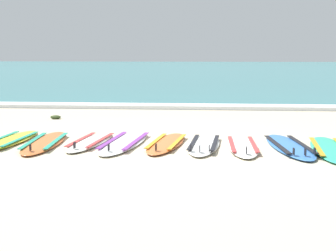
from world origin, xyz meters
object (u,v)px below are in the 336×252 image
at_px(surfboard_1, 45,142).
at_px(surfboard_5, 204,144).
at_px(surfboard_6, 242,146).
at_px(surfboard_8, 330,149).
at_px(surfboard_0, 10,140).
at_px(surfboard_7, 289,146).
at_px(surfboard_4, 167,143).
at_px(surfboard_3, 124,142).
at_px(surfboard_2, 91,141).

relative_size(surfboard_1, surfboard_5, 1.09).
bearing_deg(surfboard_6, surfboard_8, -4.70).
bearing_deg(surfboard_0, surfboard_7, -1.61).
xyz_separation_m(surfboard_4, surfboard_8, (2.87, -0.30, -0.00)).
relative_size(surfboard_0, surfboard_3, 0.89).
distance_m(surfboard_2, surfboard_7, 3.65).
xyz_separation_m(surfboard_6, surfboard_8, (1.50, -0.12, -0.00)).
xyz_separation_m(surfboard_2, surfboard_4, (1.43, -0.04, -0.00)).
bearing_deg(surfboard_0, surfboard_8, -3.16).
bearing_deg(surfboard_2, surfboard_1, -169.23).
relative_size(surfboard_3, surfboard_6, 1.23).
distance_m(surfboard_1, surfboard_7, 4.47).
xyz_separation_m(surfboard_6, surfboard_7, (0.83, 0.05, 0.00)).
xyz_separation_m(surfboard_1, surfboard_5, (2.95, 0.04, 0.00)).
xyz_separation_m(surfboard_3, surfboard_4, (0.79, -0.03, 0.00)).
distance_m(surfboard_3, surfboard_7, 3.00).
height_order(surfboard_4, surfboard_8, same).
bearing_deg(surfboard_2, surfboard_5, -3.08).
relative_size(surfboard_2, surfboard_7, 0.87).
height_order(surfboard_1, surfboard_3, same).
distance_m(surfboard_0, surfboard_1, 0.74).
relative_size(surfboard_0, surfboard_7, 0.93).
bearing_deg(surfboard_6, surfboard_4, 172.89).
bearing_deg(surfboard_6, surfboard_1, 179.08).
height_order(surfboard_2, surfboard_7, same).
distance_m(surfboard_1, surfboard_2, 0.84).
distance_m(surfboard_4, surfboard_7, 2.21).
xyz_separation_m(surfboard_1, surfboard_3, (1.47, 0.15, -0.00)).
distance_m(surfboard_2, surfboard_6, 2.82).
height_order(surfboard_2, surfboard_4, same).
xyz_separation_m(surfboard_3, surfboard_7, (3.00, -0.15, 0.00)).
relative_size(surfboard_7, surfboard_8, 1.02).
relative_size(surfboard_4, surfboard_7, 0.90).
xyz_separation_m(surfboard_2, surfboard_7, (3.64, -0.16, 0.00)).
relative_size(surfboard_6, surfboard_8, 0.87).
relative_size(surfboard_0, surfboard_5, 1.04).
distance_m(surfboard_7, surfboard_8, 0.69).
bearing_deg(surfboard_0, surfboard_4, -0.54).
relative_size(surfboard_2, surfboard_3, 0.84).
height_order(surfboard_6, surfboard_7, same).
relative_size(surfboard_6, surfboard_7, 0.85).
xyz_separation_m(surfboard_0, surfboard_7, (5.20, -0.15, -0.00)).
bearing_deg(surfboard_6, surfboard_0, 177.37).
height_order(surfboard_2, surfboard_5, same).
relative_size(surfboard_0, surfboard_2, 1.06).
relative_size(surfboard_5, surfboard_7, 0.89).
bearing_deg(surfboard_3, surfboard_1, -174.29).
distance_m(surfboard_2, surfboard_8, 4.32).
height_order(surfboard_3, surfboard_4, same).
bearing_deg(surfboard_6, surfboard_5, 171.56).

